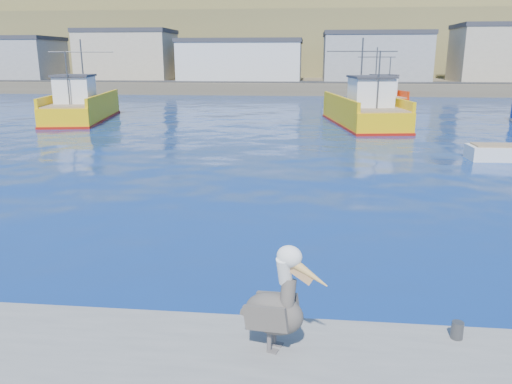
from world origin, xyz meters
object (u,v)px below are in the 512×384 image
trawler_yellow_a (81,107)px  pelican (277,305)px  trawler_yellow_b (364,111)px  boat_orange (379,96)px

trawler_yellow_a → pelican: bearing=-60.8°
trawler_yellow_a → trawler_yellow_b: size_ratio=0.99×
trawler_yellow_b → pelican: bearing=-98.3°
pelican → trawler_yellow_b: bearing=81.7°
trawler_yellow_b → boat_orange: 16.01m
trawler_yellow_a → pelican: 37.25m
trawler_yellow_a → boat_orange: bearing=30.0°
trawler_yellow_b → pelican: trawler_yellow_b is taller
trawler_yellow_b → boat_orange: trawler_yellow_b is taller
trawler_yellow_a → boat_orange: 29.99m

